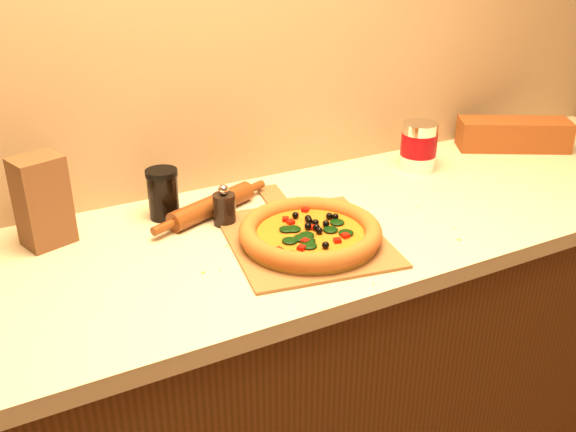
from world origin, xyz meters
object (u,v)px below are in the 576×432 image
Objects in this scene: pizza at (310,233)px; rolling_pin at (212,206)px; coffee_canister at (419,146)px; pepper_grinder at (224,208)px; pizza_peel at (304,236)px; dark_jar at (163,194)px.

rolling_pin is at bearing 119.08° from pizza.
rolling_pin is at bearing -179.16° from coffee_canister.
pepper_grinder is 0.73× the size of coffee_canister.
coffee_canister is at bearing 26.91° from pizza.
pepper_grinder is at bearing 124.61° from pizza.
pizza is at bearing -84.36° from pizza_peel.
pizza_peel is 0.21m from pepper_grinder.
pepper_grinder is 0.82× the size of dark_jar.
coffee_canister is (0.51, 0.22, 0.07)m from pizza_peel.
pizza is 0.92× the size of rolling_pin.
pepper_grinder is 0.29× the size of rolling_pin.
dark_jar reaches higher than pizza.
coffee_canister reaches higher than rolling_pin.
dark_jar is at bearing 143.88° from pizza_peel.
pizza_peel is 0.26m from rolling_pin.
pizza is at bearing -55.39° from pepper_grinder.
rolling_pin is 2.82× the size of dark_jar.
rolling_pin is 0.65m from coffee_canister.
dark_jar is at bearing 137.96° from pepper_grinder.
dark_jar is at bearing 157.64° from rolling_pin.
rolling_pin reaches higher than pizza_peel.
rolling_pin is (-0.14, 0.25, -0.00)m from pizza.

